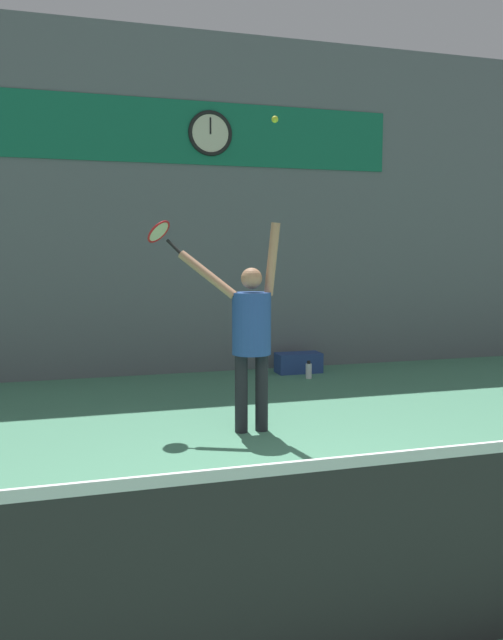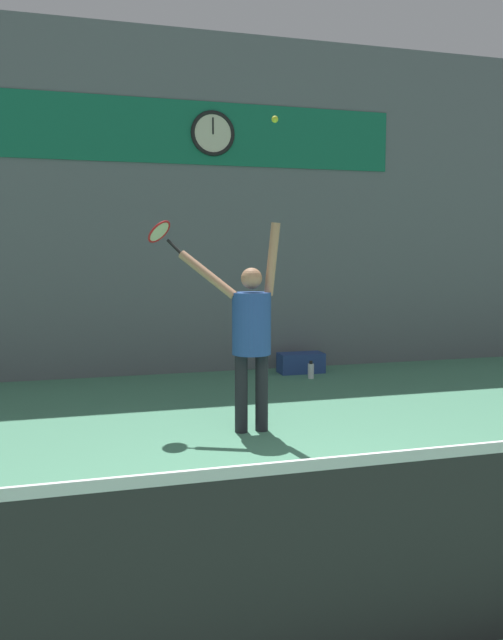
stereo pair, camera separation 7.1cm
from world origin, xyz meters
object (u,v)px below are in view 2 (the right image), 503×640
at_px(water_bottle, 311,371).
at_px(tennis_player, 251,329).
at_px(scoreboard_clock, 213,133).
at_px(equipment_bag, 301,363).
at_px(tennis_ball, 275,119).
at_px(tennis_racket, 161,233).

bearing_deg(water_bottle, tennis_player, -123.42).
xyz_separation_m(scoreboard_clock, equipment_bag, (1.25, -0.41, -3.39)).
xyz_separation_m(tennis_player, tennis_ball, (0.22, -0.09, 2.03)).
bearing_deg(scoreboard_clock, tennis_player, -95.53).
relative_size(tennis_player, tennis_ball, 31.93).
distance_m(tennis_racket, water_bottle, 3.52).
bearing_deg(equipment_bag, scoreboard_clock, 161.77).
bearing_deg(equipment_bag, water_bottle, -91.82).
bearing_deg(tennis_racket, tennis_ball, -30.73).
xyz_separation_m(tennis_ball, equipment_bag, (1.34, 2.89, -2.93)).
bearing_deg(scoreboard_clock, tennis_ball, -91.59).
distance_m(tennis_player, water_bottle, 2.95).
bearing_deg(equipment_bag, tennis_ball, -114.89).
distance_m(water_bottle, equipment_bag, 0.46).
distance_m(tennis_ball, water_bottle, 4.05).
relative_size(tennis_player, water_bottle, 8.15).
bearing_deg(water_bottle, tennis_ball, -118.65).
height_order(scoreboard_clock, tennis_ball, scoreboard_clock).
xyz_separation_m(scoreboard_clock, tennis_player, (-0.31, -3.21, -2.50)).
bearing_deg(tennis_player, scoreboard_clock, 84.47).
relative_size(tennis_ball, equipment_bag, 0.10).
distance_m(tennis_ball, equipment_bag, 4.32).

